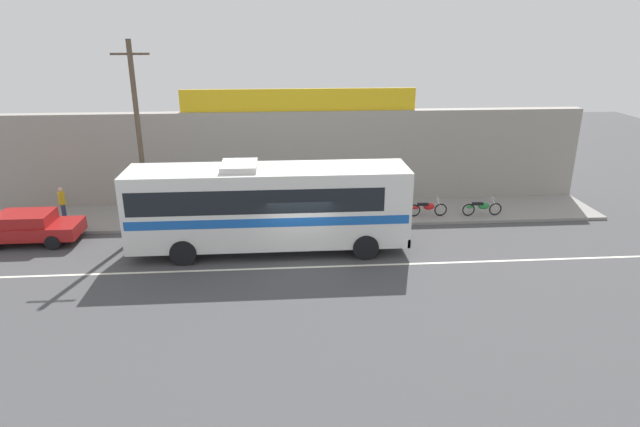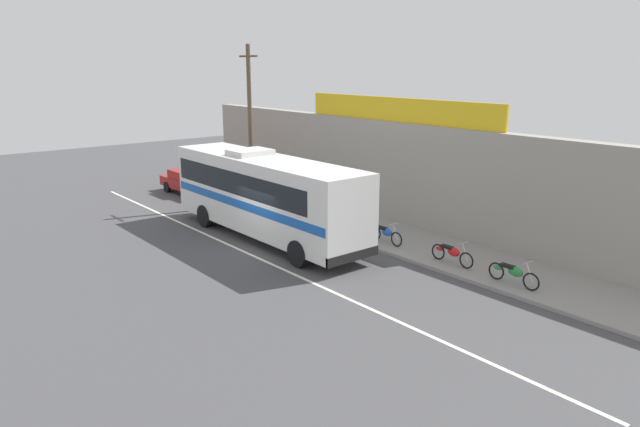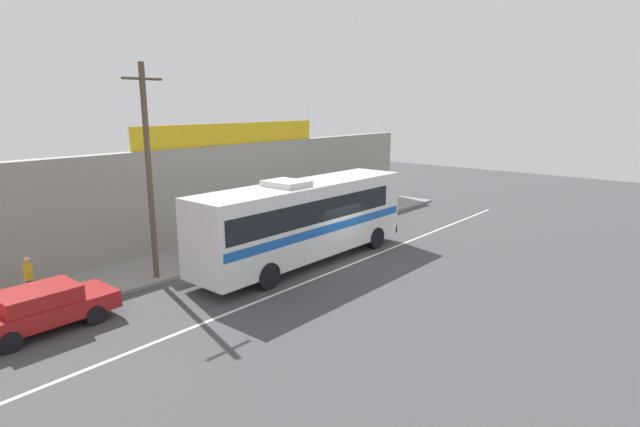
# 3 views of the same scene
# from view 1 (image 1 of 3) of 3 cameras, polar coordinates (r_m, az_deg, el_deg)

# --- Properties ---
(ground_plane) EXTENTS (70.00, 70.00, 0.00)m
(ground_plane) POSITION_cam_1_polar(r_m,az_deg,el_deg) (21.78, -2.15, -4.84)
(ground_plane) COLOR #444447
(sidewalk_slab) EXTENTS (30.00, 3.60, 0.14)m
(sidewalk_slab) POSITION_cam_1_polar(r_m,az_deg,el_deg) (26.58, -2.60, -0.05)
(sidewalk_slab) COLOR gray
(sidewalk_slab) RESTS_ON ground_plane
(storefront_facade) EXTENTS (30.00, 0.70, 4.80)m
(storefront_facade) POSITION_cam_1_polar(r_m,az_deg,el_deg) (27.96, -2.82, 5.94)
(storefront_facade) COLOR gray
(storefront_facade) RESTS_ON ground_plane
(storefront_billboard) EXTENTS (11.78, 0.12, 1.10)m
(storefront_billboard) POSITION_cam_1_polar(r_m,az_deg,el_deg) (27.42, -2.24, 11.95)
(storefront_billboard) COLOR gold
(storefront_billboard) RESTS_ON storefront_facade
(road_center_stripe) EXTENTS (30.00, 0.14, 0.01)m
(road_center_stripe) POSITION_cam_1_polar(r_m,az_deg,el_deg) (21.06, -2.06, -5.74)
(road_center_stripe) COLOR silver
(road_center_stripe) RESTS_ON ground_plane
(intercity_bus) EXTENTS (11.27, 2.62, 3.78)m
(intercity_bus) POSITION_cam_1_polar(r_m,az_deg,el_deg) (21.94, -5.64, 1.05)
(intercity_bus) COLOR silver
(intercity_bus) RESTS_ON ground_plane
(parked_car) EXTENTS (4.23, 1.85, 1.37)m
(parked_car) POSITION_cam_1_polar(r_m,az_deg,el_deg) (26.22, -28.52, -1.26)
(parked_car) COLOR maroon
(parked_car) RESTS_ON ground_plane
(utility_pole) EXTENTS (1.60, 0.22, 8.24)m
(utility_pole) POSITION_cam_1_polar(r_m,az_deg,el_deg) (24.90, -18.65, 7.92)
(utility_pole) COLOR brown
(utility_pole) RESTS_ON sidewalk_slab
(motorcycle_green) EXTENTS (1.93, 0.56, 0.94)m
(motorcycle_green) POSITION_cam_1_polar(r_m,az_deg,el_deg) (26.42, 11.26, 0.59)
(motorcycle_green) COLOR black
(motorcycle_green) RESTS_ON sidewalk_slab
(motorcycle_orange) EXTENTS (1.96, 0.56, 0.94)m
(motorcycle_orange) POSITION_cam_1_polar(r_m,az_deg,el_deg) (27.16, 16.76, 0.64)
(motorcycle_orange) COLOR black
(motorcycle_orange) RESTS_ON sidewalk_slab
(motorcycle_red) EXTENTS (1.84, 0.56, 0.94)m
(motorcycle_red) POSITION_cam_1_polar(r_m,az_deg,el_deg) (25.69, 3.95, 0.39)
(motorcycle_red) COLOR black
(motorcycle_red) RESTS_ON sidewalk_slab
(pedestrian_by_curb) EXTENTS (0.30, 0.48, 1.59)m
(pedestrian_by_curb) POSITION_cam_1_polar(r_m,az_deg,el_deg) (26.42, -11.30, 1.71)
(pedestrian_by_curb) COLOR navy
(pedestrian_by_curb) RESTS_ON sidewalk_slab
(pedestrian_near_shop) EXTENTS (0.30, 0.48, 1.60)m
(pedestrian_near_shop) POSITION_cam_1_polar(r_m,az_deg,el_deg) (28.06, -25.68, 1.18)
(pedestrian_near_shop) COLOR navy
(pedestrian_near_shop) RESTS_ON sidewalk_slab
(pedestrian_far_right) EXTENTS (0.30, 0.48, 1.70)m
(pedestrian_far_right) POSITION_cam_1_polar(r_m,az_deg,el_deg) (25.90, -13.30, 1.37)
(pedestrian_far_right) COLOR brown
(pedestrian_far_right) RESTS_ON sidewalk_slab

